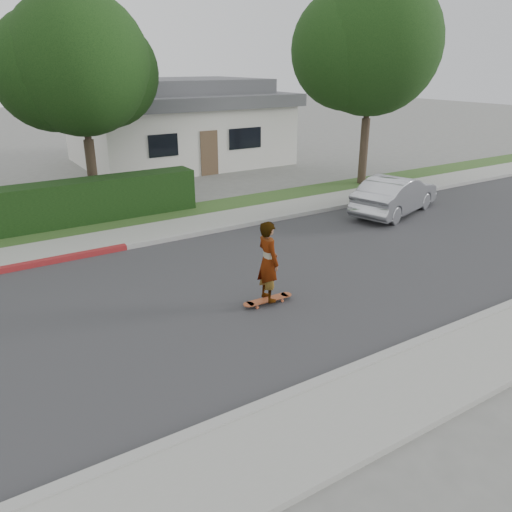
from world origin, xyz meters
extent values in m
plane|color=slate|center=(0.00, 0.00, 0.00)|extent=(120.00, 120.00, 0.00)
cube|color=#2D2D30|center=(0.00, 0.00, 0.01)|extent=(60.00, 8.00, 0.01)
cube|color=#9E9E99|center=(0.00, -4.10, 0.07)|extent=(60.00, 0.20, 0.15)
cube|color=gray|center=(0.00, -5.00, 0.06)|extent=(60.00, 1.60, 0.12)
cube|color=#9E9E99|center=(0.00, 4.10, 0.07)|extent=(60.00, 0.20, 0.15)
cube|color=gray|center=(0.00, 5.00, 0.06)|extent=(60.00, 1.60, 0.12)
cube|color=#2D4C1E|center=(0.00, 6.60, 0.05)|extent=(60.00, 1.60, 0.10)
cylinder|color=#33261C|center=(1.50, 9.00, 1.26)|extent=(0.36, 0.36, 2.52)
cylinder|color=#33261C|center=(1.50, 9.00, 3.15)|extent=(0.24, 0.24, 2.10)
sphere|color=black|center=(1.50, 9.00, 5.04)|extent=(4.80, 4.80, 4.80)
sphere|color=black|center=(0.70, 9.40, 4.84)|extent=(4.08, 4.08, 4.08)
sphere|color=black|center=(2.40, 9.30, 4.74)|extent=(3.84, 3.84, 3.84)
cylinder|color=#33261C|center=(12.50, 6.50, 1.44)|extent=(0.36, 0.36, 2.88)
cylinder|color=#33261C|center=(12.50, 6.50, 3.60)|extent=(0.24, 0.24, 2.40)
sphere|color=black|center=(12.50, 6.50, 5.76)|extent=(5.60, 5.60, 5.60)
sphere|color=black|center=(11.70, 6.90, 5.56)|extent=(4.76, 4.76, 4.76)
sphere|color=black|center=(13.40, 6.80, 5.46)|extent=(4.48, 4.48, 4.48)
cube|color=beige|center=(8.00, 16.00, 1.50)|extent=(10.00, 8.00, 3.00)
cube|color=#4C4C51|center=(8.00, 16.00, 3.30)|extent=(10.60, 8.60, 0.60)
cube|color=#4C4C51|center=(8.00, 16.00, 3.90)|extent=(8.40, 6.40, 0.80)
cube|color=black|center=(5.50, 11.98, 1.60)|extent=(1.40, 0.06, 1.00)
cube|color=black|center=(9.80, 11.98, 1.60)|extent=(1.80, 0.06, 1.00)
cube|color=brown|center=(7.80, 11.98, 1.05)|extent=(0.90, 0.06, 2.10)
cylinder|color=#BE5934|center=(2.23, -1.13, 0.04)|extent=(0.07, 0.04, 0.07)
cylinder|color=#BE5934|center=(2.24, -0.95, 0.04)|extent=(0.07, 0.04, 0.07)
cylinder|color=#BE5934|center=(2.89, -1.16, 0.04)|extent=(0.07, 0.04, 0.07)
cylinder|color=#BE5934|center=(2.90, -0.97, 0.04)|extent=(0.07, 0.04, 0.07)
cube|color=silver|center=(2.23, -1.04, 0.09)|extent=(0.06, 0.20, 0.03)
cube|color=silver|center=(2.89, -1.06, 0.09)|extent=(0.06, 0.20, 0.03)
cube|color=brown|center=(2.56, -1.05, 0.12)|extent=(1.00, 0.28, 0.02)
cylinder|color=brown|center=(2.07, -1.03, 0.12)|extent=(0.25, 0.25, 0.02)
cylinder|color=brown|center=(3.06, -1.07, 0.12)|extent=(0.25, 0.25, 0.02)
imported|color=white|center=(2.56, -1.05, 1.04)|extent=(0.47, 0.69, 1.83)
imported|color=#B4B6BC|center=(10.40, 2.58, 0.68)|extent=(4.39, 2.64, 1.37)
camera|label=1|loc=(-3.03, -9.46, 5.10)|focal=35.00mm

